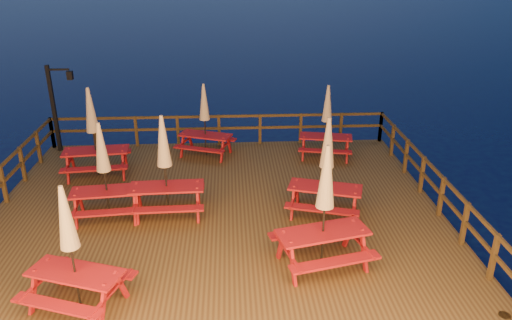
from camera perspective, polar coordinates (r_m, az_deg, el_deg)
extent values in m
plane|color=#050632|center=(13.83, -4.41, -6.98)|extent=(500.00, 500.00, 0.00)
cube|color=#422C15|center=(13.73, -4.43, -6.26)|extent=(12.00, 10.00, 0.40)
cylinder|color=#392812|center=(19.05, -21.23, -0.86)|extent=(0.24, 0.24, 1.40)
cylinder|color=#392812|center=(18.08, -4.14, -0.53)|extent=(0.24, 0.24, 1.40)
cylinder|color=#392812|center=(18.81, 13.18, -0.15)|extent=(0.24, 0.24, 1.40)
cube|color=#392812|center=(17.70, -4.29, 5.00)|extent=(11.70, 0.06, 0.09)
cube|color=#392812|center=(17.84, -4.25, 3.64)|extent=(11.70, 0.06, 0.09)
cube|color=#392812|center=(18.56, -18.86, 3.03)|extent=(0.10, 0.10, 1.10)
cube|color=#392812|center=(17.86, -4.24, 3.47)|extent=(0.10, 0.10, 1.10)
cube|color=#392812|center=(18.36, 10.55, 3.69)|extent=(0.10, 0.10, 1.10)
cube|color=#392812|center=(18.06, -23.19, 1.84)|extent=(0.10, 0.10, 1.10)
cube|color=#392812|center=(14.24, 19.64, -0.89)|extent=(0.06, 9.70, 0.09)
cube|color=#392812|center=(14.42, 19.41, -2.51)|extent=(0.06, 9.70, 0.09)
cube|color=#392812|center=(11.43, 26.46, -11.07)|extent=(0.10, 0.10, 1.10)
cube|color=#392812|center=(14.44, 19.38, -2.71)|extent=(0.10, 0.10, 1.10)
cube|color=#392812|center=(17.79, 14.92, 2.67)|extent=(0.10, 0.10, 1.10)
cube|color=black|center=(18.27, -22.10, 5.41)|extent=(0.12, 0.12, 3.00)
cube|color=black|center=(17.83, -21.67, 9.59)|extent=(0.70, 0.06, 0.06)
cube|color=black|center=(17.77, -20.50, 9.05)|extent=(0.18, 0.18, 0.28)
sphere|color=#FFB866|center=(17.77, -20.50, 9.05)|extent=(0.14, 0.14, 0.14)
cube|color=maroon|center=(16.00, -17.84, 1.03)|extent=(2.01, 0.94, 0.05)
cube|color=maroon|center=(16.71, -17.41, 0.82)|extent=(1.97, 0.49, 0.05)
cube|color=maroon|center=(15.53, -18.02, -0.97)|extent=(1.97, 0.49, 0.05)
cube|color=maroon|center=(16.63, -20.26, 0.01)|extent=(0.08, 0.11, 0.81)
cube|color=maroon|center=(15.98, -20.70, -0.98)|extent=(0.08, 0.11, 0.81)
cube|color=maroon|center=(16.36, -14.71, 0.34)|extent=(0.08, 0.11, 0.81)
cube|color=maroon|center=(15.70, -14.93, -0.65)|extent=(0.08, 0.11, 0.81)
cylinder|color=black|center=(15.82, -18.08, 2.84)|extent=(0.05, 0.05, 2.70)
cone|color=tan|center=(15.59, -18.42, 5.46)|extent=(0.39, 0.39, 1.35)
sphere|color=black|center=(15.42, -18.71, 7.67)|extent=(0.08, 0.08, 0.08)
cube|color=maroon|center=(16.80, 7.97, 2.66)|extent=(1.83, 1.00, 0.05)
cube|color=maroon|center=(17.44, 7.95, 2.42)|extent=(1.75, 0.60, 0.05)
cube|color=maroon|center=(16.37, 7.89, 1.02)|extent=(1.75, 0.60, 0.05)
cube|color=maroon|center=(17.24, 5.53, 2.03)|extent=(0.08, 0.11, 0.72)
cube|color=maroon|center=(16.65, 5.41, 1.25)|extent=(0.08, 0.11, 0.72)
cube|color=maroon|center=(17.25, 10.32, 1.76)|extent=(0.08, 0.11, 0.72)
cube|color=maroon|center=(16.65, 10.37, 0.98)|extent=(0.08, 0.11, 0.72)
cylinder|color=black|center=(16.64, 8.06, 4.21)|extent=(0.04, 0.04, 2.40)
cone|color=tan|center=(16.44, 8.19, 6.43)|extent=(0.35, 0.35, 1.20)
sphere|color=black|center=(16.30, 8.30, 8.31)|extent=(0.07, 0.07, 0.07)
cube|color=maroon|center=(13.39, -16.69, -3.41)|extent=(1.88, 0.88, 0.05)
cube|color=maroon|center=(14.06, -16.27, -3.44)|extent=(1.84, 0.46, 0.05)
cube|color=maroon|center=(12.99, -16.86, -5.79)|extent=(1.84, 0.46, 0.05)
cube|color=maroon|center=(13.98, -19.43, -4.36)|extent=(0.07, 0.11, 0.76)
cube|color=maroon|center=(13.40, -19.89, -5.65)|extent=(0.07, 0.11, 0.76)
cube|color=maroon|center=(13.76, -13.23, -4.06)|extent=(0.07, 0.11, 0.76)
cube|color=maroon|center=(13.17, -13.41, -5.36)|extent=(0.07, 0.11, 0.76)
cylinder|color=black|center=(13.18, -16.94, -1.44)|extent=(0.04, 0.04, 2.53)
cone|color=tan|center=(12.92, -17.30, 1.42)|extent=(0.36, 0.36, 1.26)
sphere|color=black|center=(12.73, -17.60, 3.88)|extent=(0.07, 0.07, 0.07)
cube|color=maroon|center=(13.16, -10.19, -3.04)|extent=(1.94, 0.80, 0.05)
cube|color=maroon|center=(13.87, -9.89, -3.07)|extent=(1.92, 0.36, 0.05)
cube|color=maroon|center=(12.74, -10.31, -5.58)|extent=(1.92, 0.36, 0.05)
cube|color=maroon|center=(13.75, -13.27, -3.98)|extent=(0.07, 0.11, 0.80)
cube|color=maroon|center=(13.14, -13.66, -5.36)|extent=(0.07, 0.11, 0.80)
cube|color=maroon|center=(13.60, -6.61, -3.80)|extent=(0.07, 0.11, 0.80)
cube|color=maroon|center=(12.98, -6.67, -5.19)|extent=(0.07, 0.11, 0.80)
cylinder|color=black|center=(12.94, -10.35, -0.92)|extent=(0.05, 0.05, 2.66)
cone|color=tan|center=(12.67, -10.59, 2.16)|extent=(0.38, 0.38, 1.33)
sphere|color=black|center=(12.46, -10.79, 4.81)|extent=(0.07, 0.07, 0.07)
cube|color=maroon|center=(10.40, -19.97, -12.02)|extent=(1.96, 1.28, 0.05)
cube|color=maroon|center=(10.97, -17.91, -11.68)|extent=(1.82, 0.88, 0.05)
cube|color=maroon|center=(10.20, -21.75, -15.20)|extent=(1.82, 0.88, 0.05)
cube|color=maroon|center=(11.24, -21.94, -11.85)|extent=(0.09, 0.12, 0.76)
cube|color=maroon|center=(10.84, -24.10, -13.65)|extent=(0.09, 0.12, 0.76)
cube|color=maroon|center=(10.46, -15.12, -13.70)|extent=(0.09, 0.12, 0.76)
cube|color=maroon|center=(10.02, -17.13, -15.79)|extent=(0.09, 0.12, 0.76)
cylinder|color=black|center=(10.13, -20.36, -9.65)|extent=(0.04, 0.04, 2.54)
cone|color=tan|center=(9.78, -20.93, -6.13)|extent=(0.37, 0.37, 1.27)
sphere|color=black|center=(9.53, -21.42, -3.02)|extent=(0.07, 0.07, 0.07)
cube|color=maroon|center=(16.87, -5.81, 2.86)|extent=(1.86, 1.24, 0.05)
cube|color=maroon|center=(17.47, -5.04, 2.59)|extent=(1.72, 0.86, 0.05)
cube|color=maroon|center=(16.48, -6.54, 1.25)|extent=(1.72, 0.86, 0.05)
cube|color=maroon|center=(17.55, -7.54, 2.32)|extent=(0.09, 0.11, 0.72)
cube|color=maroon|center=(17.02, -8.42, 1.60)|extent=(0.09, 0.11, 0.72)
cube|color=maroon|center=(17.02, -3.10, 1.83)|extent=(0.09, 0.11, 0.72)
cube|color=maroon|center=(16.47, -3.87, 1.07)|extent=(0.09, 0.11, 0.72)
cylinder|color=black|center=(16.72, -5.87, 4.41)|extent=(0.04, 0.04, 2.41)
cone|color=tan|center=(16.51, -5.97, 6.63)|extent=(0.35, 0.35, 1.20)
sphere|color=black|center=(16.37, -6.05, 8.51)|extent=(0.07, 0.07, 0.07)
cube|color=maroon|center=(13.08, 7.92, -3.14)|extent=(2.01, 1.25, 0.05)
cube|color=maroon|center=(13.78, 8.15, -3.19)|extent=(1.88, 0.83, 0.05)
cube|color=maroon|center=(12.67, 7.51, -5.62)|extent=(1.88, 0.83, 0.05)
cube|color=maroon|center=(13.65, 4.74, -3.66)|extent=(0.09, 0.12, 0.78)
cube|color=maroon|center=(13.04, 4.23, -4.98)|extent=(0.09, 0.12, 0.78)
cube|color=maroon|center=(13.52, 11.29, -4.32)|extent=(0.09, 0.12, 0.78)
cube|color=maroon|center=(12.91, 11.10, -5.69)|extent=(0.09, 0.12, 0.78)
cylinder|color=black|center=(12.86, 8.04, -1.05)|extent=(0.05, 0.05, 2.60)
cone|color=tan|center=(12.59, 8.22, 1.98)|extent=(0.37, 0.37, 1.30)
sphere|color=black|center=(12.39, 8.38, 4.59)|extent=(0.07, 0.07, 0.07)
cube|color=maroon|center=(11.01, 7.67, -8.18)|extent=(2.12, 1.24, 0.06)
cube|color=maroon|center=(11.70, 6.23, -7.98)|extent=(2.01, 0.78, 0.06)
cube|color=maroon|center=(10.69, 9.06, -11.43)|extent=(2.01, 0.78, 0.06)
cube|color=maroon|center=(11.24, 2.87, -9.78)|extent=(0.09, 0.12, 0.83)
cube|color=maroon|center=(10.67, 4.22, -11.79)|extent=(0.09, 0.12, 0.83)
cube|color=maroon|center=(11.83, 10.53, -8.34)|extent=(0.09, 0.12, 0.83)
cube|color=maroon|center=(11.30, 12.22, -10.14)|extent=(0.09, 0.12, 0.83)
cylinder|color=black|center=(10.74, 7.82, -5.65)|extent=(0.05, 0.05, 2.77)
cone|color=tan|center=(10.39, 8.05, -1.90)|extent=(0.40, 0.40, 1.38)
sphere|color=black|center=(10.14, 8.25, 1.40)|extent=(0.08, 0.08, 0.08)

